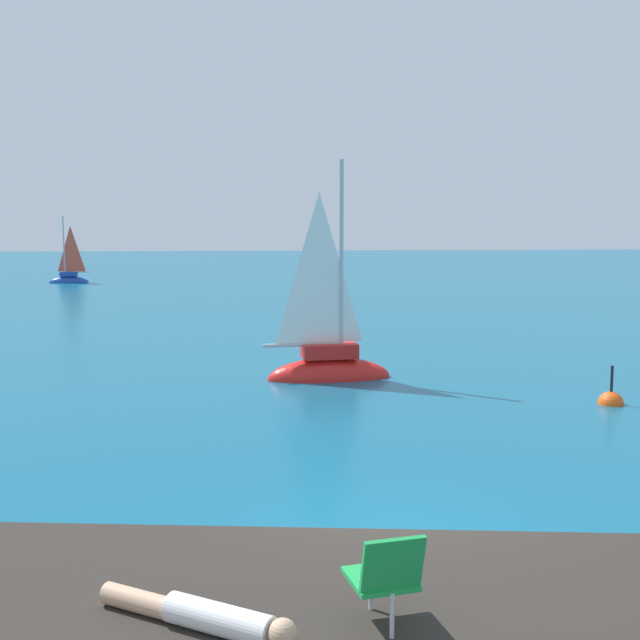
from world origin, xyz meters
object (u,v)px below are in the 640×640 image
at_px(person_sunbather, 205,616).
at_px(marker_buoy, 611,404).
at_px(sailboat_far, 69,279).
at_px(beach_chair, 386,574).
at_px(sailboat_near, 329,366).

relative_size(person_sunbather, marker_buoy, 1.39).
xyz_separation_m(sailboat_far, marker_buoy, (18.87, -32.56, -0.23)).
bearing_deg(marker_buoy, beach_chair, -120.71).
bearing_deg(beach_chair, person_sunbather, 74.87).
relative_size(sailboat_far, person_sunbather, 2.76).
height_order(sailboat_far, marker_buoy, sailboat_far).
bearing_deg(sailboat_near, marker_buoy, -34.75).
relative_size(person_sunbather, beach_chair, 1.96).
height_order(sailboat_near, person_sunbather, sailboat_near).
xyz_separation_m(sailboat_near, sailboat_far, (-12.97, 29.34, -0.09)).
bearing_deg(sailboat_far, person_sunbather, 99.79).
bearing_deg(sailboat_far, marker_buoy, 115.94).
xyz_separation_m(sailboat_near, person_sunbather, (-2.12, -14.34, 0.78)).
distance_m(sailboat_near, person_sunbather, 14.51).
bearing_deg(marker_buoy, sailboat_near, 151.39).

